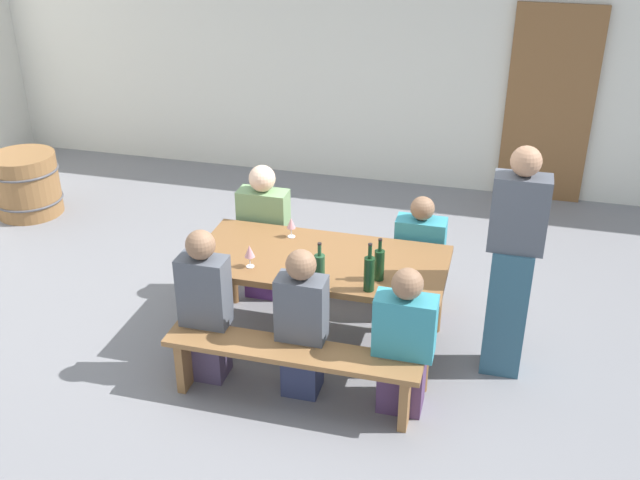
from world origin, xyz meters
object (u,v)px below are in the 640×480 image
seated_guest_far_0 (264,235)px  seated_guest_far_1 (419,261)px  wine_bottle_1 (379,264)px  wine_bottle_2 (369,273)px  bench_far (343,259)px  wine_glass_0 (250,252)px  wine_bottle_0 (320,268)px  wine_glass_1 (291,224)px  tasting_table (320,267)px  bench_near (292,361)px  wooden_door (549,106)px  seated_guest_near_2 (404,345)px  seated_guest_near_0 (206,308)px  wine_barrel (27,184)px  standing_host (512,268)px  seated_guest_near_1 (302,326)px  wine_glass_2 (200,254)px

seated_guest_far_0 → seated_guest_far_1: seated_guest_far_0 is taller
wine_bottle_1 → wine_bottle_2: size_ratio=0.89×
wine_bottle_1 → bench_far: bearing=116.9°
wine_glass_0 → seated_guest_far_1: 1.46m
wine_bottle_0 → wine_glass_1: 0.74m
tasting_table → wine_glass_1: size_ratio=11.61×
wine_bottle_0 → bench_near: bearing=-102.7°
bench_far → wine_bottle_1: bearing=-63.1°
wooden_door → bench_far: bearing=-122.2°
tasting_table → seated_guest_near_2: bearing=-39.2°
wine_bottle_0 → seated_guest_near_0: seated_guest_near_0 is taller
tasting_table → wine_barrel: (-3.60, 1.52, -0.34)m
wine_glass_0 → wine_barrel: size_ratio=0.25×
seated_guest_near_0 → bench_near: bearing=-102.5°
wine_glass_1 → wooden_door: bearing=57.7°
wine_bottle_2 → standing_host: bearing=22.3°
standing_host → seated_guest_near_0: bearing=17.0°
bench_far → seated_guest_near_0: bearing=-116.6°
bench_near → standing_host: standing_host is taller
seated_guest_far_1 → seated_guest_near_0: bearing=-48.2°
seated_guest_near_0 → standing_host: size_ratio=0.67×
wooden_door → wine_glass_1: 3.61m
wine_glass_1 → standing_host: bearing=-8.5°
wine_bottle_2 → seated_guest_near_1: (-0.41, -0.24, -0.34)m
bench_near → seated_guest_far_0: (-0.64, 1.35, 0.22)m
wine_glass_2 → seated_guest_far_0: (0.14, 0.98, -0.31)m
wine_bottle_1 → wine_glass_2: 1.28m
wine_glass_0 → seated_guest_near_2: bearing=-16.1°
seated_guest_near_1 → wine_barrel: bearing=59.6°
bench_near → wine_bottle_1: 0.90m
bench_near → seated_guest_far_1: bearing=63.8°
wine_barrel → wine_bottle_0: bearing=-27.0°
wine_bottle_2 → wine_barrel: bearing=155.0°
wine_glass_2 → seated_guest_near_1: (0.82, -0.22, -0.33)m
wooden_door → wine_bottle_1: wooden_door is taller
wine_glass_2 → seated_guest_near_1: 0.91m
wine_bottle_2 → seated_guest_far_0: size_ratio=0.30×
bench_far → seated_guest_near_1: seated_guest_near_1 is taller
wine_bottle_1 → wine_barrel: size_ratio=0.45×
wooden_door → wine_glass_0: 4.14m
wine_bottle_0 → seated_guest_far_1: 1.17m
tasting_table → seated_guest_near_0: bearing=-138.4°
wooden_door → wine_barrel: (-5.21, -1.80, -0.72)m
tasting_table → seated_guest_near_1: (0.03, -0.60, -0.13)m
wooden_door → seated_guest_near_1: size_ratio=1.87×
wooden_door → standing_host: 3.31m
wine_glass_0 → seated_guest_far_0: size_ratio=0.15×
wine_glass_0 → seated_guest_far_1: size_ratio=0.16×
wine_bottle_1 → wine_bottle_2: 0.17m
bench_far → seated_guest_near_0: size_ratio=1.51×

